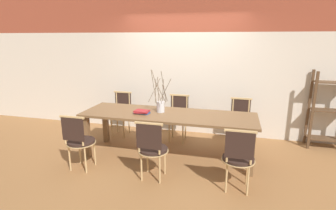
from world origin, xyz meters
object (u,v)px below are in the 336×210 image
book_stack (142,112)px  dining_table (168,119)px  shelving_rack (330,111)px  vase_centerpiece (161,105)px  chair_near_center (238,157)px  chair_far_center (240,121)px

book_stack → dining_table: bearing=12.2°
book_stack → shelving_rack: 3.42m
vase_centerpiece → chair_near_center: bearing=-33.4°
dining_table → vase_centerpiece: 0.26m
shelving_rack → dining_table: bearing=-158.1°
book_stack → shelving_rack: bearing=20.6°
dining_table → chair_far_center: 1.45m
chair_near_center → vase_centerpiece: bearing=146.6°
chair_near_center → shelving_rack: shelving_rack is taller
chair_far_center → shelving_rack: (1.57, 0.31, 0.22)m
dining_table → shelving_rack: shelving_rack is taller
book_stack → chair_near_center: bearing=-23.9°
chair_far_center → book_stack: chair_far_center is taller
chair_far_center → shelving_rack: 1.62m
chair_near_center → vase_centerpiece: vase_centerpiece is taller
shelving_rack → chair_near_center: bearing=-130.1°
chair_far_center → vase_centerpiece: (-1.34, -0.73, 0.39)m
book_stack → chair_far_center: bearing=28.7°
chair_far_center → book_stack: 1.88m
vase_centerpiece → book_stack: vase_centerpiece is taller
vase_centerpiece → chair_far_center: bearing=28.5°
chair_near_center → chair_far_center: same height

